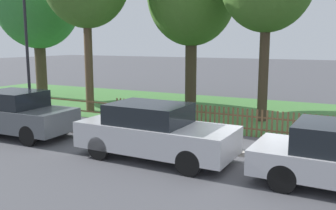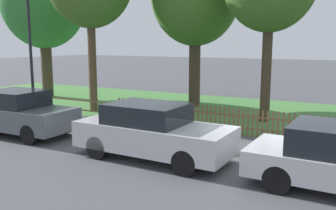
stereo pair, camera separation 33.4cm
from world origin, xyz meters
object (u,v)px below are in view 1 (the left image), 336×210
covered_motorcycle (157,117)px  tree_nearest_kerb (37,0)px  parked_car_black_saloon (18,114)px  street_lamp (24,28)px  parked_car_navy_estate (154,131)px

covered_motorcycle → tree_nearest_kerb: size_ratio=0.23×
parked_car_black_saloon → street_lamp: 3.55m
parked_car_navy_estate → tree_nearest_kerb: (-11.12, 6.91, 4.56)m
parked_car_black_saloon → tree_nearest_kerb: 10.13m
parked_car_black_saloon → covered_motorcycle: 4.59m
parked_car_navy_estate → street_lamp: (-6.54, 1.75, 2.82)m
parked_car_navy_estate → street_lamp: size_ratio=0.74×
covered_motorcycle → tree_nearest_kerb: bearing=151.2°
covered_motorcycle → street_lamp: (-5.27, -0.71, 2.99)m
tree_nearest_kerb → street_lamp: tree_nearest_kerb is taller
parked_car_black_saloon → tree_nearest_kerb: bearing=129.1°
parked_car_black_saloon → street_lamp: bearing=126.9°
parked_car_navy_estate → covered_motorcycle: (-1.27, 2.46, -0.17)m
parked_car_black_saloon → parked_car_navy_estate: bearing=-2.7°
street_lamp → parked_car_black_saloon: bearing=-51.3°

